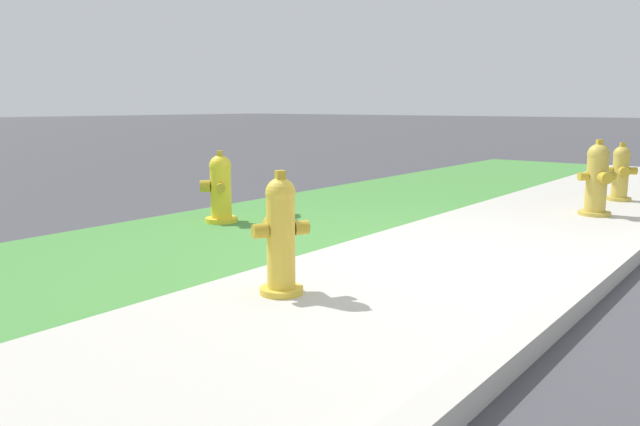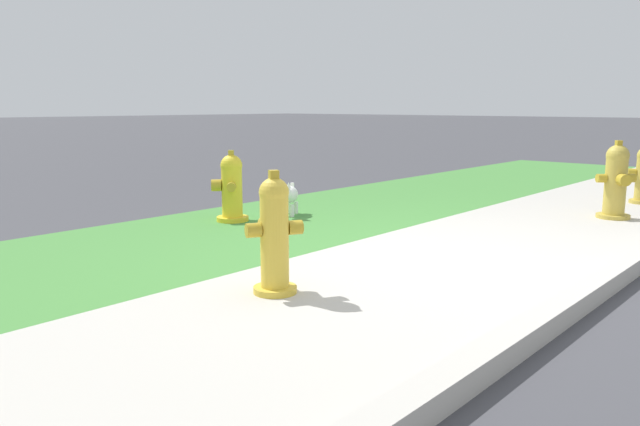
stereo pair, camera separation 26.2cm
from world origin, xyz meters
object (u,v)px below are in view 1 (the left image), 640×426
at_px(fire_hydrant_at_driveway, 621,173).
at_px(fire_hydrant_far_end, 281,236).
at_px(fire_hydrant_by_grass_verge, 597,179).
at_px(small_white_dog, 276,196).
at_px(fire_hydrant_mid_block, 220,188).

distance_m(fire_hydrant_at_driveway, fire_hydrant_far_end, 5.52).
xyz_separation_m(fire_hydrant_by_grass_verge, fire_hydrant_far_end, (-4.18, 0.79, -0.02)).
bearing_deg(fire_hydrant_at_driveway, small_white_dog, 25.14).
xyz_separation_m(fire_hydrant_at_driveway, fire_hydrant_far_end, (-5.47, 0.75, 0.03)).
bearing_deg(fire_hydrant_far_end, fire_hydrant_by_grass_verge, 17.96).
distance_m(fire_hydrant_at_driveway, small_white_dog, 4.30).
relative_size(fire_hydrant_at_driveway, fire_hydrant_by_grass_verge, 0.89).
bearing_deg(fire_hydrant_far_end, fire_hydrant_mid_block, 83.81).
bearing_deg(fire_hydrant_mid_block, small_white_dog, -66.76).
xyz_separation_m(fire_hydrant_mid_block, fire_hydrant_at_driveway, (4.00, -2.85, 0.00)).
height_order(fire_hydrant_at_driveway, small_white_dog, fire_hydrant_at_driveway).
height_order(fire_hydrant_by_grass_verge, fire_hydrant_far_end, fire_hydrant_by_grass_verge).
bearing_deg(small_white_dog, fire_hydrant_far_end, 10.87).
height_order(fire_hydrant_mid_block, small_white_dog, fire_hydrant_mid_block).
height_order(fire_hydrant_at_driveway, fire_hydrant_by_grass_verge, fire_hydrant_by_grass_verge).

